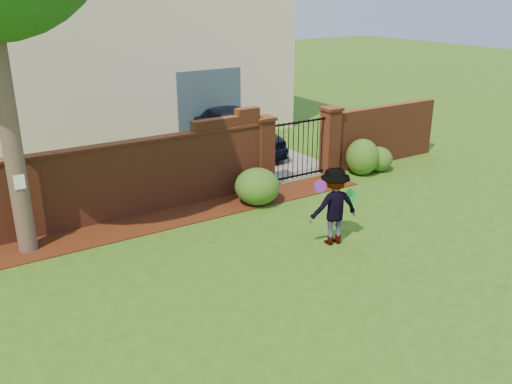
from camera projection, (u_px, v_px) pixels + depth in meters
ground at (274, 273)px, 10.04m from camera, size 80.00×80.00×0.01m
mulch_bed at (154, 222)px, 12.19m from camera, size 11.10×1.08×0.03m
brick_wall at (94, 184)px, 11.87m from camera, size 8.70×0.31×2.16m
brick_wall_return at (382, 134)px, 16.23m from camera, size 4.00×0.25×1.70m
pillar_left at (264, 152)px, 14.08m from camera, size 0.50×0.50×1.88m
pillar_right at (330, 140)px, 15.18m from camera, size 0.50×0.50×1.88m
iron_gate at (298, 150)px, 14.67m from camera, size 1.78×0.03×1.60m
driveway at (225, 146)px, 18.12m from camera, size 3.20×8.00×0.01m
house at (104, 42)px, 18.93m from camera, size 12.40×6.40×6.30m
car at (240, 132)px, 17.06m from camera, size 1.93×4.31×1.44m
paper_notice at (19, 182)px, 10.24m from camera, size 0.20×0.01×0.28m
shrub_left at (257, 186)px, 13.13m from camera, size 1.09×1.09×0.89m
shrub_middle at (362, 157)px, 15.24m from camera, size 0.92×0.92×1.01m
shrub_right at (378, 159)px, 15.58m from camera, size 0.79×0.79×0.70m
man at (335, 207)px, 10.94m from camera, size 1.14×0.79×1.61m
frisbee_purple at (320, 186)px, 10.55m from camera, size 0.26×0.12×0.25m
frisbee_green at (351, 196)px, 10.99m from camera, size 0.30×0.08×0.30m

